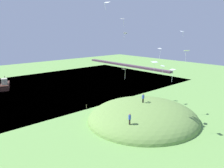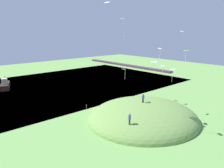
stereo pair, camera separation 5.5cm
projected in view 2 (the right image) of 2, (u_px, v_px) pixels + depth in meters
ground_plane at (108, 108)px, 47.61m from camera, size 160.00×160.00×0.00m
lake_water at (53, 87)px, 66.09m from camera, size 46.07×80.00×0.40m
grass_hill at (143, 119)px, 41.42m from camera, size 20.37×21.18×6.86m
bridge_deck_far at (126, 65)px, 85.37m from camera, size 41.47×1.80×0.70m
boat_on_lake at (5, 85)px, 63.44m from camera, size 7.59×4.53×3.44m
person_on_hilltop at (143, 97)px, 40.09m from camera, size 0.63×0.63×1.67m
person_watching_kites at (130, 118)px, 33.51m from camera, size 0.46×0.46×1.80m
kite_0 at (155, 62)px, 36.15m from camera, size 1.02×1.22×1.59m
kite_1 at (107, 3)px, 33.56m from camera, size 1.02×0.82×1.26m
kite_2 at (160, 50)px, 41.54m from camera, size 0.63×0.78×2.14m
kite_3 at (186, 51)px, 35.25m from camera, size 1.01×1.02×2.05m
kite_4 at (173, 71)px, 33.47m from camera, size 1.02×0.89×2.08m
kite_5 at (163, 66)px, 37.45m from camera, size 1.03×1.17×1.46m
kite_6 at (124, 70)px, 39.64m from camera, size 0.75×0.58×1.99m
kite_7 at (123, 19)px, 46.50m from camera, size 0.76×0.95×1.62m
kite_8 at (182, 32)px, 42.27m from camera, size 0.55×0.69×1.11m
kite_9 at (125, 33)px, 49.49m from camera, size 0.96×0.78×1.65m
mooring_post at (86, 107)px, 46.95m from camera, size 0.14×0.14×1.02m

